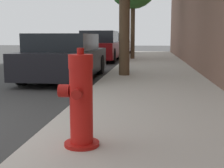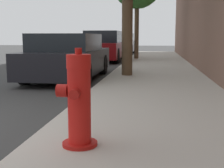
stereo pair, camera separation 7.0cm
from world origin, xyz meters
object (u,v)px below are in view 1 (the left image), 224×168
(fire_hydrant, at_px, (81,102))
(parked_car_far, at_px, (116,44))
(parked_car_near, at_px, (65,57))
(parked_car_mid, at_px, (101,47))

(fire_hydrant, bearing_deg, parked_car_far, 95.11)
(parked_car_near, bearing_deg, parked_car_mid, 90.31)
(parked_car_mid, distance_m, parked_car_far, 6.47)
(fire_hydrant, distance_m, parked_car_far, 18.90)
(parked_car_mid, bearing_deg, parked_car_far, 89.37)
(parked_car_mid, bearing_deg, parked_car_near, -89.69)
(fire_hydrant, height_order, parked_car_far, parked_car_far)
(fire_hydrant, relative_size, parked_car_near, 0.23)
(parked_car_near, bearing_deg, fire_hydrant, -73.26)
(parked_car_near, xyz_separation_m, parked_car_mid, (-0.04, 6.64, 0.09))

